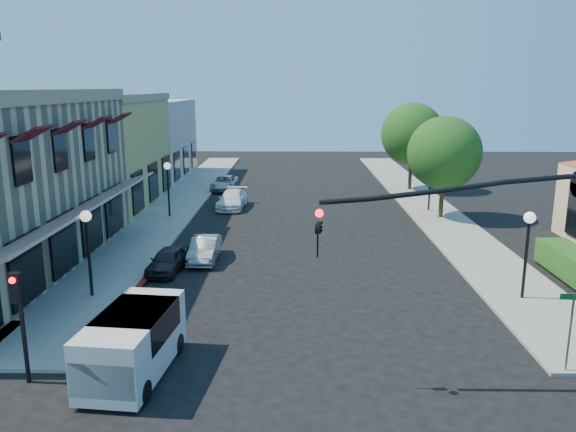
{
  "coord_description": "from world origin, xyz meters",
  "views": [
    {
      "loc": [
        -0.41,
        -12.89,
        8.21
      ],
      "look_at": [
        -0.76,
        11.38,
        2.6
      ],
      "focal_mm": 35.0,
      "sensor_mm": 36.0,
      "label": 1
    }
  ],
  "objects_px": {
    "secondary_signal": "(19,307)",
    "lamppost_left_near": "(87,232)",
    "street_tree_b": "(412,134)",
    "parked_car_d": "(225,183)",
    "street_name_sign": "(571,320)",
    "parked_car_a": "(168,260)",
    "parked_car_b": "(205,249)",
    "street_tree_a": "(444,153)",
    "lamppost_left_far": "(168,176)",
    "lamppost_right_far": "(431,172)",
    "signal_mast_arm": "(532,246)",
    "lamppost_right_near": "(528,233)",
    "parked_car_c": "(232,199)",
    "white_van": "(132,340)"
  },
  "relations": [
    {
      "from": "parked_car_b",
      "to": "street_tree_b",
      "type": "bearing_deg",
      "value": 54.45
    },
    {
      "from": "lamppost_left_near",
      "to": "parked_car_d",
      "type": "relative_size",
      "value": 0.86
    },
    {
      "from": "street_tree_a",
      "to": "lamppost_left_near",
      "type": "relative_size",
      "value": 1.82
    },
    {
      "from": "signal_mast_arm",
      "to": "street_name_sign",
      "type": "relative_size",
      "value": 3.2
    },
    {
      "from": "street_tree_a",
      "to": "signal_mast_arm",
      "type": "height_order",
      "value": "street_tree_a"
    },
    {
      "from": "street_name_sign",
      "to": "lamppost_left_far",
      "type": "bearing_deg",
      "value": 128.94
    },
    {
      "from": "parked_car_c",
      "to": "lamppost_right_far",
      "type": "bearing_deg",
      "value": -0.15
    },
    {
      "from": "white_van",
      "to": "parked_car_b",
      "type": "relative_size",
      "value": 1.26
    },
    {
      "from": "street_tree_b",
      "to": "lamppost_right_far",
      "type": "height_order",
      "value": "street_tree_b"
    },
    {
      "from": "street_tree_b",
      "to": "lamppost_left_far",
      "type": "distance_m",
      "value": 20.06
    },
    {
      "from": "street_tree_a",
      "to": "street_tree_b",
      "type": "relative_size",
      "value": 0.92
    },
    {
      "from": "signal_mast_arm",
      "to": "lamppost_right_far",
      "type": "relative_size",
      "value": 2.24
    },
    {
      "from": "street_tree_b",
      "to": "parked_car_d",
      "type": "distance_m",
      "value": 15.52
    },
    {
      "from": "street_name_sign",
      "to": "white_van",
      "type": "bearing_deg",
      "value": -178.89
    },
    {
      "from": "lamppost_right_near",
      "to": "parked_car_b",
      "type": "relative_size",
      "value": 1.02
    },
    {
      "from": "parked_car_b",
      "to": "parked_car_d",
      "type": "height_order",
      "value": "parked_car_d"
    },
    {
      "from": "secondary_signal",
      "to": "lamppost_left_near",
      "type": "bearing_deg",
      "value": 94.34
    },
    {
      "from": "street_tree_b",
      "to": "lamppost_left_near",
      "type": "height_order",
      "value": "street_tree_b"
    },
    {
      "from": "white_van",
      "to": "parked_car_b",
      "type": "xyz_separation_m",
      "value": [
        0.31,
        11.05,
        -0.51
      ]
    },
    {
      "from": "lamppost_left_far",
      "to": "parked_car_c",
      "type": "relative_size",
      "value": 0.85
    },
    {
      "from": "street_tree_b",
      "to": "parked_car_a",
      "type": "relative_size",
      "value": 2.19
    },
    {
      "from": "street_tree_a",
      "to": "lamppost_left_near",
      "type": "bearing_deg",
      "value": -141.02
    },
    {
      "from": "signal_mast_arm",
      "to": "parked_car_c",
      "type": "bearing_deg",
      "value": 114.39
    },
    {
      "from": "secondary_signal",
      "to": "lamppost_left_near",
      "type": "relative_size",
      "value": 0.93
    },
    {
      "from": "lamppost_left_near",
      "to": "white_van",
      "type": "xyz_separation_m",
      "value": [
        3.39,
        -6.05,
        -1.65
      ]
    },
    {
      "from": "street_tree_a",
      "to": "lamppost_right_near",
      "type": "distance_m",
      "value": 14.08
    },
    {
      "from": "street_name_sign",
      "to": "lamppost_left_far",
      "type": "height_order",
      "value": "lamppost_left_far"
    },
    {
      "from": "lamppost_left_near",
      "to": "parked_car_c",
      "type": "distance_m",
      "value": 17.53
    },
    {
      "from": "signal_mast_arm",
      "to": "white_van",
      "type": "xyz_separation_m",
      "value": [
        -10.96,
        0.46,
        -3.0
      ]
    },
    {
      "from": "parked_car_d",
      "to": "white_van",
      "type": "bearing_deg",
      "value": -86.13
    },
    {
      "from": "white_van",
      "to": "parked_car_a",
      "type": "bearing_deg",
      "value": 96.68
    },
    {
      "from": "lamppost_left_far",
      "to": "secondary_signal",
      "type": "bearing_deg",
      "value": -88.61
    },
    {
      "from": "lamppost_left_near",
      "to": "parked_car_c",
      "type": "bearing_deg",
      "value": 77.72
    },
    {
      "from": "parked_car_b",
      "to": "street_name_sign",
      "type": "bearing_deg",
      "value": -41.24
    },
    {
      "from": "street_name_sign",
      "to": "parked_car_a",
      "type": "bearing_deg",
      "value": 146.44
    },
    {
      "from": "secondary_signal",
      "to": "parked_car_b",
      "type": "height_order",
      "value": "secondary_signal"
    },
    {
      "from": "parked_car_b",
      "to": "parked_car_a",
      "type": "bearing_deg",
      "value": -129.22
    },
    {
      "from": "lamppost_left_near",
      "to": "parked_car_b",
      "type": "bearing_deg",
      "value": 53.5
    },
    {
      "from": "street_tree_b",
      "to": "parked_car_a",
      "type": "xyz_separation_m",
      "value": [
        -15.0,
        -20.71,
        -4.0
      ]
    },
    {
      "from": "signal_mast_arm",
      "to": "lamppost_right_far",
      "type": "xyz_separation_m",
      "value": [
        2.64,
        22.5,
        -1.35
      ]
    },
    {
      "from": "lamppost_right_near",
      "to": "parked_car_b",
      "type": "distance_m",
      "value": 14.37
    },
    {
      "from": "street_tree_b",
      "to": "parked_car_d",
      "type": "xyz_separation_m",
      "value": [
        -15.0,
        0.0,
        -3.97
      ]
    },
    {
      "from": "street_tree_b",
      "to": "white_van",
      "type": "height_order",
      "value": "street_tree_b"
    },
    {
      "from": "street_tree_b",
      "to": "lamppost_right_far",
      "type": "xyz_separation_m",
      "value": [
        -0.3,
        -8.0,
        -1.81
      ]
    },
    {
      "from": "lamppost_right_near",
      "to": "parked_car_b",
      "type": "bearing_deg",
      "value": 159.4
    },
    {
      "from": "street_tree_a",
      "to": "parked_car_a",
      "type": "distance_m",
      "value": 18.79
    },
    {
      "from": "white_van",
      "to": "lamppost_left_far",
      "type": "bearing_deg",
      "value": 99.61
    },
    {
      "from": "lamppost_left_far",
      "to": "white_van",
      "type": "height_order",
      "value": "lamppost_left_far"
    },
    {
      "from": "white_van",
      "to": "parked_car_c",
      "type": "xyz_separation_m",
      "value": [
        0.31,
        23.05,
        -0.47
      ]
    },
    {
      "from": "signal_mast_arm",
      "to": "lamppost_right_near",
      "type": "bearing_deg",
      "value": 67.88
    }
  ]
}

